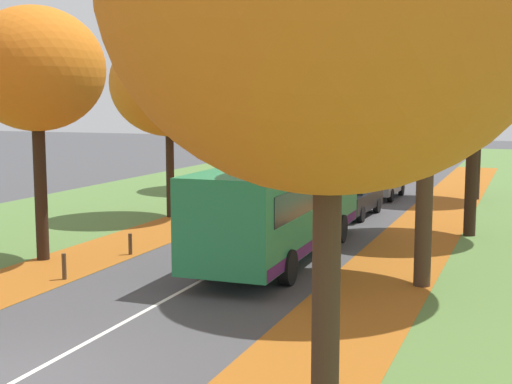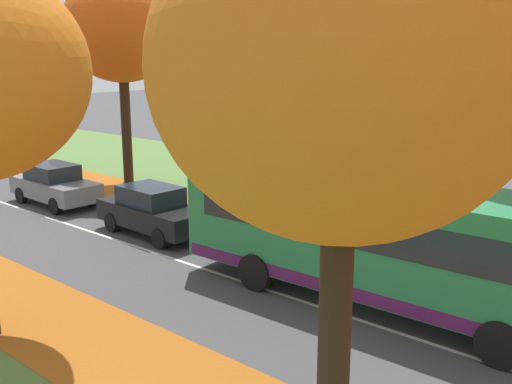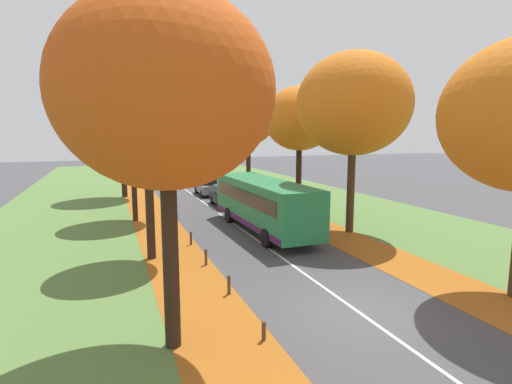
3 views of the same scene
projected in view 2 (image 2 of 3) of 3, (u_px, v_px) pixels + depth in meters
name	position (u px, v px, depth m)	size (l,w,h in m)	color
leaf_litter_left	(112.00, 353.00, 12.10)	(2.80, 60.00, 0.00)	#9E5619
grass_verge_right	(291.00, 191.00, 26.09)	(12.00, 90.00, 0.01)	#517538
leaf_litter_right	(354.00, 244.00, 18.89)	(2.80, 60.00, 0.00)	#9E5619
road_centre_line	(118.00, 240.00, 19.30)	(0.12, 80.00, 0.01)	silver
tree_left_near	(343.00, 69.00, 6.23)	(4.13, 4.13, 7.67)	black
tree_right_mid	(313.00, 27.00, 20.41)	(5.30, 5.30, 9.17)	black
tree_right_far	(121.00, 30.00, 26.24)	(5.19, 5.19, 9.25)	black
bus	(382.00, 237.00, 14.08)	(2.84, 10.46, 2.98)	#237A47
car_black_lead	(153.00, 211.00, 19.80)	(1.92, 4.27, 1.62)	black
car_grey_following	(55.00, 185.00, 23.66)	(1.86, 4.24, 1.62)	slate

